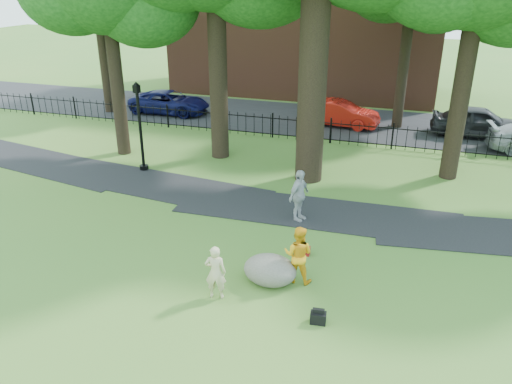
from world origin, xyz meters
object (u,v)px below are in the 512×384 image
(boulder, at_px, (270,268))
(lamppost, at_px, (140,128))
(man, at_px, (298,254))
(red_sedan, at_px, (340,114))
(woman, at_px, (216,272))

(boulder, bearing_deg, lamppost, 139.41)
(man, bearing_deg, boulder, 24.12)
(lamppost, bearing_deg, red_sedan, 65.55)
(lamppost, relative_size, red_sedan, 0.89)
(woman, xyz_separation_m, red_sedan, (0.43, 17.04, -0.05))
(woman, distance_m, boulder, 1.62)
(man, height_order, red_sedan, man)
(man, distance_m, boulder, 0.86)
(lamppost, bearing_deg, boulder, -28.73)
(woman, bearing_deg, lamppost, -62.33)
(red_sedan, bearing_deg, man, -168.96)
(woman, relative_size, lamppost, 0.40)
(boulder, relative_size, red_sedan, 0.34)
(woman, height_order, man, man)
(boulder, xyz_separation_m, red_sedan, (-0.71, 15.93, 0.28))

